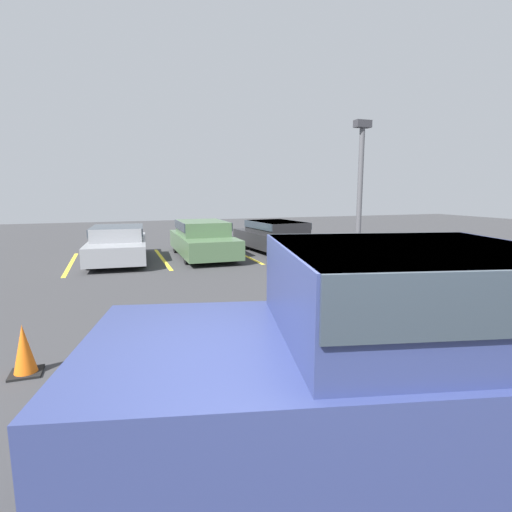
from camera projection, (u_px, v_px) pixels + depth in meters
stall_stripe_a at (71, 264)px, 12.72m from camera, size 0.12×4.46×0.01m
stall_stripe_b at (162, 259)px, 13.68m from camera, size 0.12×4.46×0.01m
stall_stripe_c at (242, 254)px, 14.64m from camera, size 0.12×4.46×0.01m
stall_stripe_d at (312, 250)px, 15.60m from camera, size 0.12×4.46×0.01m
pickup_truck at (440, 365)px, 3.19m from camera, size 5.85×3.27×1.88m
parked_sedan_a at (118, 243)px, 13.13m from camera, size 2.05×4.39×1.15m
parked_sedan_b at (203, 238)px, 14.03m from camera, size 1.79×4.42×1.26m
parked_sedan_c at (277, 236)px, 14.95m from camera, size 2.16×4.70×1.17m
light_post at (361, 172)px, 16.82m from camera, size 0.70×0.36×5.19m
traffic_cone at (24, 351)px, 5.01m from camera, size 0.38×0.38×0.65m
wheel_stop_curb at (254, 242)px, 17.64m from camera, size 1.86×0.20×0.14m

